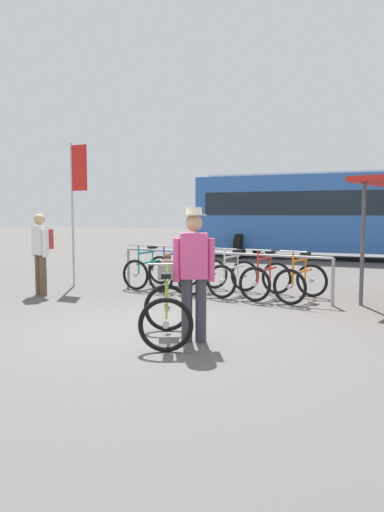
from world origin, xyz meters
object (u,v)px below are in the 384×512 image
(racked_bike_blue, at_px, (175,272))
(racked_bike_orange, at_px, (301,282))
(featured_bicycle, at_px, (167,302))
(racked_bike_yellow, at_px, (203,275))
(pedestrian_with_backpack, at_px, (41,249))
(bus_distant, at_px, (336,211))
(racked_bike_teal, at_px, (148,271))
(racked_bike_red, at_px, (266,279))
(banner_flag, at_px, (77,187))
(person_with_featured_bike, at_px, (194,269))
(racked_bike_white, at_px, (234,277))

(racked_bike_blue, xyz_separation_m, racked_bike_orange, (2.80, -0.15, 0.00))
(racked_bike_orange, distance_m, featured_bicycle, 3.62)
(racked_bike_yellow, distance_m, featured_bicycle, 3.81)
(racked_bike_yellow, bearing_deg, racked_bike_blue, 177.01)
(racked_bike_yellow, height_order, pedestrian_with_backpack, pedestrian_with_backpack)
(racked_bike_blue, bearing_deg, bus_distant, 78.48)
(pedestrian_with_backpack, bearing_deg, racked_bike_teal, 54.08)
(racked_bike_red, height_order, featured_bicycle, featured_bicycle)
(banner_flag, bearing_deg, racked_bike_yellow, 11.53)
(racked_bike_yellow, bearing_deg, racked_bike_red, -2.99)
(racked_bike_red, bearing_deg, racked_bike_yellow, 177.01)
(racked_bike_blue, relative_size, bus_distant, 0.12)
(person_with_featured_bike, distance_m, banner_flag, 5.51)
(racked_bike_yellow, xyz_separation_m, banner_flag, (-2.85, -0.58, 1.86))
(racked_bike_yellow, bearing_deg, person_with_featured_bike, -66.36)
(racked_bike_blue, height_order, racked_bike_yellow, same)
(featured_bicycle, distance_m, banner_flag, 5.34)
(pedestrian_with_backpack, bearing_deg, banner_flag, 94.21)
(racked_bike_blue, bearing_deg, racked_bike_orange, -2.99)
(racked_bike_blue, relative_size, racked_bike_orange, 0.99)
(racked_bike_yellow, relative_size, bus_distant, 0.11)
(featured_bicycle, relative_size, bus_distant, 0.12)
(racked_bike_white, bearing_deg, bus_distant, 87.38)
(racked_bike_red, relative_size, featured_bicycle, 0.92)
(racked_bike_red, xyz_separation_m, pedestrian_with_backpack, (-4.16, -1.73, 0.57))
(racked_bike_blue, height_order, banner_flag, banner_flag)
(pedestrian_with_backpack, height_order, banner_flag, banner_flag)
(racked_bike_teal, distance_m, featured_bicycle, 4.50)
(featured_bicycle, bearing_deg, racked_bike_red, 86.56)
(racked_bike_white, distance_m, racked_bike_red, 0.70)
(pedestrian_with_backpack, bearing_deg, racked_bike_white, 27.08)
(racked_bike_yellow, bearing_deg, banner_flag, -168.47)
(person_with_featured_bike, distance_m, pedestrian_with_backpack, 4.69)
(racked_bike_blue, height_order, bus_distant, bus_distant)
(bus_distant, bearing_deg, featured_bicycle, -89.65)
(racked_bike_orange, xyz_separation_m, bus_distant, (-0.99, 9.02, 1.37))
(racked_bike_orange, distance_m, banner_flag, 5.31)
(bus_distant, bearing_deg, racked_bike_teal, -105.84)
(person_with_featured_bike, xyz_separation_m, banner_flag, (-4.42, 3.02, 1.28))
(featured_bicycle, bearing_deg, banner_flag, 143.06)
(racked_bike_orange, xyz_separation_m, featured_bicycle, (-0.91, -3.50, 0.12))
(racked_bike_orange, relative_size, person_with_featured_bike, 0.69)
(racked_bike_yellow, bearing_deg, racked_bike_orange, -2.99)
(pedestrian_with_backpack, height_order, bus_distant, bus_distant)
(racked_bike_yellow, height_order, person_with_featured_bike, person_with_featured_bike)
(racked_bike_blue, distance_m, person_with_featured_bike, 4.33)
(racked_bike_blue, distance_m, banner_flag, 2.91)
(racked_bike_teal, height_order, racked_bike_white, same)
(racked_bike_yellow, xyz_separation_m, person_with_featured_bike, (1.58, -3.60, 0.58))
(racked_bike_orange, bearing_deg, person_with_featured_bike, -98.48)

